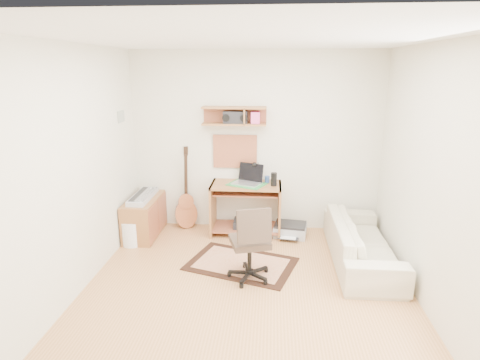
# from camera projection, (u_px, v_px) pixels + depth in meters

# --- Properties ---
(floor) EXTENTS (3.60, 4.00, 0.01)m
(floor) POSITION_uv_depth(u_px,v_px,m) (246.00, 298.00, 4.24)
(floor) COLOR tan
(floor) RESTS_ON ground
(ceiling) EXTENTS (3.60, 4.00, 0.01)m
(ceiling) POSITION_uv_depth(u_px,v_px,m) (247.00, 38.00, 3.53)
(ceiling) COLOR white
(ceiling) RESTS_ON ground
(back_wall) EXTENTS (3.60, 0.01, 2.60)m
(back_wall) POSITION_uv_depth(u_px,v_px,m) (256.00, 143.00, 5.81)
(back_wall) COLOR beige
(back_wall) RESTS_ON ground
(left_wall) EXTENTS (0.01, 4.00, 2.60)m
(left_wall) POSITION_uv_depth(u_px,v_px,m) (68.00, 176.00, 4.03)
(left_wall) COLOR beige
(left_wall) RESTS_ON ground
(right_wall) EXTENTS (0.01, 4.00, 2.60)m
(right_wall) POSITION_uv_depth(u_px,v_px,m) (438.00, 184.00, 3.75)
(right_wall) COLOR beige
(right_wall) RESTS_ON ground
(wall_shelf) EXTENTS (0.90, 0.25, 0.26)m
(wall_shelf) POSITION_uv_depth(u_px,v_px,m) (234.00, 116.00, 5.60)
(wall_shelf) COLOR #9B6436
(wall_shelf) RESTS_ON back_wall
(cork_board) EXTENTS (0.64, 0.03, 0.49)m
(cork_board) POSITION_uv_depth(u_px,v_px,m) (235.00, 151.00, 5.85)
(cork_board) COLOR #A27651
(cork_board) RESTS_ON back_wall
(wall_photo) EXTENTS (0.02, 0.20, 0.15)m
(wall_photo) POSITION_uv_depth(u_px,v_px,m) (121.00, 117.00, 5.35)
(wall_photo) COLOR #4C8CBF
(wall_photo) RESTS_ON left_wall
(desk) EXTENTS (1.00, 0.55, 0.75)m
(desk) POSITION_uv_depth(u_px,v_px,m) (246.00, 209.00, 5.80)
(desk) COLOR #9B6436
(desk) RESTS_ON floor
(laptop) EXTENTS (0.50, 0.50, 0.29)m
(laptop) POSITION_uv_depth(u_px,v_px,m) (247.00, 175.00, 5.64)
(laptop) COLOR silver
(laptop) RESTS_ON desk
(speaker) EXTENTS (0.08, 0.08, 0.19)m
(speaker) POSITION_uv_depth(u_px,v_px,m) (274.00, 179.00, 5.60)
(speaker) COLOR black
(speaker) RESTS_ON desk
(desk_lamp) EXTENTS (0.10, 0.10, 0.30)m
(desk_lamp) POSITION_uv_depth(u_px,v_px,m) (258.00, 172.00, 5.78)
(desk_lamp) COLOR black
(desk_lamp) RESTS_ON desk
(pencil_cup) EXTENTS (0.07, 0.07, 0.10)m
(pencil_cup) POSITION_uv_depth(u_px,v_px,m) (267.00, 179.00, 5.76)
(pencil_cup) COLOR #305091
(pencil_cup) RESTS_ON desk
(boombox) EXTENTS (0.34, 0.15, 0.17)m
(boombox) POSITION_uv_depth(u_px,v_px,m) (235.00, 117.00, 5.60)
(boombox) COLOR black
(boombox) RESTS_ON wall_shelf
(rug) EXTENTS (1.46, 1.19, 0.02)m
(rug) POSITION_uv_depth(u_px,v_px,m) (241.00, 264.00, 4.96)
(rug) COLOR beige
(rug) RESTS_ON floor
(task_chair) EXTENTS (0.59, 0.59, 0.92)m
(task_chair) POSITION_uv_depth(u_px,v_px,m) (250.00, 241.00, 4.51)
(task_chair) COLOR #392C21
(task_chair) RESTS_ON floor
(cabinet) EXTENTS (0.40, 0.90, 0.55)m
(cabinet) POSITION_uv_depth(u_px,v_px,m) (144.00, 217.00, 5.78)
(cabinet) COLOR #9B6436
(cabinet) RESTS_ON floor
(music_keyboard) EXTENTS (0.24, 0.76, 0.07)m
(music_keyboard) POSITION_uv_depth(u_px,v_px,m) (143.00, 196.00, 5.69)
(music_keyboard) COLOR #B2B5BA
(music_keyboard) RESTS_ON cabinet
(guitar) EXTENTS (0.38, 0.31, 1.24)m
(guitar) POSITION_uv_depth(u_px,v_px,m) (185.00, 188.00, 5.94)
(guitar) COLOR #B76238
(guitar) RESTS_ON floor
(waste_basket) EXTENTS (0.34, 0.34, 0.34)m
(waste_basket) POSITION_uv_depth(u_px,v_px,m) (132.00, 233.00, 5.48)
(waste_basket) COLOR white
(waste_basket) RESTS_ON floor
(printer) EXTENTS (0.51, 0.42, 0.17)m
(printer) POSITION_uv_depth(u_px,v_px,m) (290.00, 230.00, 5.79)
(printer) COLOR #A5A8AA
(printer) RESTS_ON floor
(sofa) EXTENTS (0.53, 1.81, 0.71)m
(sofa) POSITION_uv_depth(u_px,v_px,m) (362.00, 235.00, 4.95)
(sofa) COLOR #C2B89A
(sofa) RESTS_ON floor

